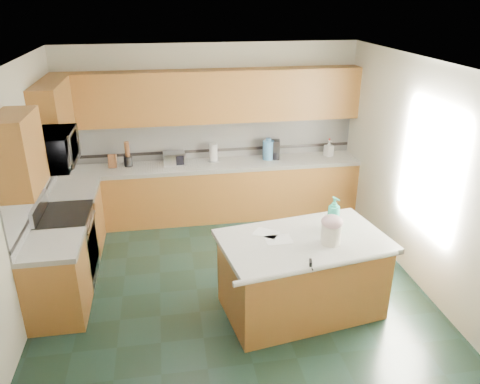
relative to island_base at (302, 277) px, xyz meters
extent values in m
plane|color=black|center=(-0.70, 0.58, -0.43)|extent=(4.60, 4.60, 0.00)
plane|color=white|center=(-0.70, 0.58, 2.27)|extent=(4.60, 4.60, 0.00)
cube|color=beige|center=(-0.70, 2.90, 0.92)|extent=(4.60, 0.04, 2.70)
cube|color=beige|center=(-0.70, -1.74, 0.92)|extent=(4.60, 0.04, 2.70)
cube|color=beige|center=(-3.02, 0.58, 0.92)|extent=(0.04, 4.60, 2.70)
cube|color=beige|center=(1.62, 0.58, 0.92)|extent=(0.04, 4.60, 2.70)
cube|color=brown|center=(-0.70, 2.58, 0.00)|extent=(4.60, 0.60, 0.86)
cube|color=white|center=(-0.70, 2.58, 0.46)|extent=(4.60, 0.64, 0.06)
cube|color=brown|center=(-0.70, 2.71, 1.51)|extent=(4.60, 0.33, 0.78)
cube|color=silver|center=(-0.70, 2.87, 0.81)|extent=(4.60, 0.02, 0.63)
cube|color=black|center=(-0.70, 2.86, 0.61)|extent=(4.60, 0.01, 0.05)
cube|color=brown|center=(-2.70, 1.87, 0.00)|extent=(0.60, 0.82, 0.86)
cube|color=white|center=(-2.70, 1.87, 0.46)|extent=(0.64, 0.82, 0.06)
cube|color=brown|center=(-2.70, 0.34, 0.00)|extent=(0.60, 0.72, 0.86)
cube|color=white|center=(-2.70, 0.34, 0.46)|extent=(0.64, 0.72, 0.06)
cube|color=silver|center=(-2.99, 1.13, 0.81)|extent=(0.02, 2.30, 0.63)
cube|color=black|center=(-2.99, 1.13, 0.61)|extent=(0.01, 2.30, 0.05)
cube|color=brown|center=(-2.84, 2.00, 1.51)|extent=(0.33, 1.09, 0.78)
cube|color=brown|center=(-2.84, 0.34, 1.51)|extent=(0.33, 0.72, 0.78)
cube|color=#B7B7BC|center=(-2.70, 1.08, 0.01)|extent=(0.60, 0.76, 0.88)
cube|color=black|center=(-2.41, 1.08, -0.03)|extent=(0.02, 0.68, 0.55)
cube|color=black|center=(-2.70, 1.08, 0.47)|extent=(0.62, 0.78, 0.04)
cylinder|color=#B7B7BC|center=(-2.38, 1.08, 0.35)|extent=(0.02, 0.66, 0.02)
cube|color=#B7B7BC|center=(-2.96, 1.08, 0.59)|extent=(0.06, 0.76, 0.18)
imported|color=#B7B7BC|center=(-2.70, 1.08, 1.30)|extent=(0.50, 0.73, 0.41)
cube|color=brown|center=(0.00, 0.00, 0.00)|extent=(1.83, 1.23, 0.86)
cube|color=white|center=(0.00, 0.00, 0.46)|extent=(1.94, 1.34, 0.06)
cylinder|color=white|center=(0.00, -0.53, 0.46)|extent=(1.78, 0.35, 0.06)
cylinder|color=silver|center=(0.25, -0.13, 0.60)|extent=(0.27, 0.27, 0.22)
ellipsoid|color=beige|center=(0.25, -0.13, 0.74)|extent=(0.23, 0.23, 0.14)
cylinder|color=tan|center=(0.25, -0.13, 0.79)|extent=(0.07, 0.03, 0.03)
sphere|color=tan|center=(0.21, -0.13, 0.79)|extent=(0.04, 0.04, 0.04)
sphere|color=tan|center=(0.29, -0.13, 0.79)|extent=(0.04, 0.04, 0.04)
imported|color=#30BEA2|center=(0.38, 0.17, 0.69)|extent=(0.20, 0.20, 0.39)
cube|color=white|center=(-0.28, 0.03, 0.49)|extent=(0.29, 0.22, 0.00)
cube|color=white|center=(-0.38, 0.20, 0.49)|extent=(0.34, 0.32, 0.00)
cube|color=black|center=(-0.09, -0.51, 0.50)|extent=(0.05, 0.09, 0.08)
cylinder|color=black|center=(-0.09, -0.57, 0.48)|extent=(0.01, 0.06, 0.01)
cube|color=#472814|center=(-2.23, 2.63, 0.59)|extent=(0.13, 0.16, 0.23)
cylinder|color=black|center=(-2.00, 2.66, 0.57)|extent=(0.13, 0.13, 0.16)
cylinder|color=#472814|center=(-2.00, 2.66, 0.76)|extent=(0.07, 0.07, 0.23)
cube|color=#B7B7BC|center=(-1.30, 2.63, 0.59)|extent=(0.34, 0.24, 0.19)
cube|color=black|center=(-1.30, 2.52, 0.59)|extent=(0.29, 0.01, 0.15)
cylinder|color=white|center=(-0.69, 2.68, 0.63)|extent=(0.13, 0.13, 0.28)
cylinder|color=#B7B7BC|center=(-0.69, 2.68, 0.50)|extent=(0.19, 0.19, 0.01)
cylinder|color=teal|center=(0.19, 2.64, 0.64)|extent=(0.18, 0.18, 0.30)
cylinder|color=teal|center=(0.19, 2.64, 0.81)|extent=(0.09, 0.09, 0.04)
cube|color=black|center=(0.29, 2.66, 0.64)|extent=(0.21, 0.22, 0.30)
cylinder|color=black|center=(0.29, 2.61, 0.55)|extent=(0.12, 0.12, 0.12)
imported|color=white|center=(1.19, 2.63, 0.62)|extent=(0.16, 0.16, 0.26)
cylinder|color=red|center=(1.19, 2.63, 0.77)|extent=(0.02, 0.02, 0.03)
cube|color=white|center=(1.59, 0.38, 1.07)|extent=(0.02, 1.40, 1.10)
camera|label=1|loc=(-1.41, -4.28, 2.96)|focal=35.00mm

